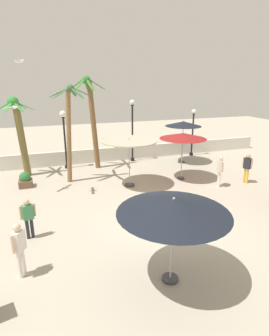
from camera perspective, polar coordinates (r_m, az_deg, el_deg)
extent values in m
plane|color=#B2A893|center=(11.24, 5.82, -11.93)|extent=(56.00, 56.00, 0.00)
cube|color=silver|center=(19.79, -6.02, 2.80)|extent=(25.20, 0.30, 0.97)
cylinder|color=#333338|center=(16.43, 9.59, -2.11)|extent=(0.42, 0.42, 0.08)
cylinder|color=#A5A5AD|center=(16.07, 9.80, 1.90)|extent=(0.05, 0.05, 2.47)
cone|color=maroon|center=(15.77, 10.06, 6.59)|extent=(2.66, 2.66, 0.31)
sphere|color=#99999E|center=(15.73, 10.09, 7.22)|extent=(0.08, 0.08, 0.08)
cylinder|color=#333338|center=(19.74, 9.69, 1.27)|extent=(0.48, 0.48, 0.08)
cylinder|color=#A5A5AD|center=(19.42, 9.89, 4.88)|extent=(0.05, 0.05, 2.63)
cone|color=black|center=(19.16, 10.11, 9.04)|extent=(2.47, 2.47, 0.32)
sphere|color=#99999E|center=(19.14, 10.14, 9.57)|extent=(0.08, 0.08, 0.08)
cylinder|color=#333338|center=(15.18, -1.04, -3.55)|extent=(0.56, 0.56, 0.08)
cylinder|color=#A5A5AD|center=(14.78, -1.07, 0.91)|extent=(0.05, 0.05, 2.54)
cylinder|color=#B7AD93|center=(14.46, -1.10, 5.66)|extent=(2.96, 2.96, 0.06)
sphere|color=#99999E|center=(14.44, -1.10, 6.12)|extent=(0.08, 0.08, 0.08)
cylinder|color=#333338|center=(8.68, 7.41, -21.80)|extent=(0.48, 0.48, 0.08)
cylinder|color=#A5A5AD|center=(8.05, 7.72, -15.93)|extent=(0.05, 0.05, 2.21)
cone|color=black|center=(7.43, 8.12, -7.81)|extent=(3.09, 3.09, 0.40)
sphere|color=#99999E|center=(7.34, 8.20, -6.32)|extent=(0.08, 0.08, 0.08)
cylinder|color=olive|center=(15.57, -13.47, 6.23)|extent=(0.52, 0.26, 5.15)
sphere|color=#376336|center=(15.31, -13.19, 15.79)|extent=(0.41, 0.41, 0.41)
ellipsoid|color=#376336|center=(15.43, -10.65, 15.17)|extent=(1.22, 0.24, 0.59)
ellipsoid|color=#376336|center=(15.96, -12.58, 15.13)|extent=(0.59, 1.21, 0.59)
ellipsoid|color=#376336|center=(15.56, -15.46, 14.86)|extent=(1.18, 0.72, 0.59)
ellipsoid|color=#376336|center=(14.90, -15.07, 14.80)|extent=(1.11, 0.86, 0.59)
ellipsoid|color=#376336|center=(14.76, -11.80, 15.00)|extent=(0.68, 1.19, 0.59)
cylinder|color=brown|center=(17.54, -22.34, 5.40)|extent=(0.62, 0.40, 4.41)
sphere|color=#378D36|center=(17.28, -23.95, 12.45)|extent=(0.64, 0.64, 0.64)
ellipsoid|color=#378D36|center=(17.23, -21.83, 11.92)|extent=(1.12, 0.25, 0.59)
ellipsoid|color=#378D36|center=(17.77, -22.67, 11.96)|extent=(0.77, 1.04, 0.59)
ellipsoid|color=#378D36|center=(17.89, -24.03, 11.83)|extent=(0.37, 1.13, 0.59)
ellipsoid|color=#378D36|center=(17.68, -25.42, 11.60)|extent=(1.03, 0.79, 0.59)
ellipsoid|color=#378D36|center=(17.17, -25.84, 11.41)|extent=(1.12, 0.52, 0.59)
ellipsoid|color=#378D36|center=(16.75, -24.75, 11.44)|extent=(0.59, 1.11, 0.59)
ellipsoid|color=#378D36|center=(16.74, -23.03, 11.65)|extent=(0.69, 1.08, 0.59)
cylinder|color=brown|center=(17.84, -8.47, 8.66)|extent=(0.66, 0.32, 5.60)
sphere|color=#377E30|center=(17.57, -10.04, 17.60)|extent=(0.52, 0.52, 0.52)
ellipsoid|color=#377E30|center=(17.78, -7.83, 16.82)|extent=(1.20, 0.37, 0.74)
ellipsoid|color=#377E30|center=(18.24, -9.89, 16.75)|extent=(0.44, 1.20, 0.74)
ellipsoid|color=#377E30|center=(17.87, -12.01, 16.62)|extent=(1.08, 0.84, 0.74)
ellipsoid|color=#377E30|center=(17.02, -11.31, 16.62)|extent=(0.96, 1.00, 0.74)
ellipsoid|color=#377E30|center=(16.93, -9.23, 16.73)|extent=(0.39, 1.20, 0.74)
cylinder|color=black|center=(19.85, -0.43, 1.80)|extent=(0.28, 0.28, 0.20)
cylinder|color=black|center=(19.42, -0.44, 7.12)|extent=(0.12, 0.12, 3.95)
cylinder|color=black|center=(19.16, -0.45, 12.93)|extent=(0.22, 0.22, 0.06)
sphere|color=white|center=(19.14, -0.46, 13.48)|extent=(0.37, 0.37, 0.37)
cylinder|color=black|center=(18.73, -13.84, 0.29)|extent=(0.28, 0.28, 0.20)
cylinder|color=black|center=(18.34, -14.20, 4.98)|extent=(0.12, 0.12, 3.35)
cylinder|color=black|center=(18.06, -14.60, 10.16)|extent=(0.22, 0.22, 0.06)
sphere|color=white|center=(18.03, -14.65, 10.82)|extent=(0.42, 0.42, 0.42)
cylinder|color=black|center=(21.74, 11.69, 2.84)|extent=(0.28, 0.28, 0.20)
cylinder|color=black|center=(21.42, 11.93, 6.69)|extent=(0.12, 0.12, 3.18)
cylinder|color=black|center=(21.18, 12.21, 10.91)|extent=(0.22, 0.22, 0.06)
sphere|color=white|center=(21.17, 12.24, 11.38)|extent=(0.35, 0.35, 0.35)
cylinder|color=silver|center=(9.09, -22.71, -18.04)|extent=(0.12, 0.12, 0.88)
cylinder|color=silver|center=(9.19, -22.10, -17.53)|extent=(0.12, 0.12, 0.88)
cube|color=silver|center=(8.74, -22.99, -13.76)|extent=(0.40, 0.43, 0.62)
sphere|color=beige|center=(8.54, -23.34, -11.29)|extent=(0.24, 0.24, 0.24)
cylinder|color=beige|center=(8.57, -23.99, -14.32)|extent=(0.08, 0.08, 0.56)
cylinder|color=beige|center=(8.89, -22.08, -12.86)|extent=(0.08, 0.08, 0.56)
cylinder|color=silver|center=(15.69, 17.05, -2.10)|extent=(0.12, 0.12, 0.87)
cylinder|color=silver|center=(15.54, 17.22, -2.30)|extent=(0.12, 0.12, 0.87)
cube|color=silver|center=(15.39, 17.38, 0.41)|extent=(0.34, 0.42, 0.62)
sphere|color=beige|center=(15.27, 17.53, 1.94)|extent=(0.24, 0.24, 0.24)
cylinder|color=beige|center=(15.60, 17.13, 0.78)|extent=(0.08, 0.08, 0.56)
cylinder|color=beige|center=(15.16, 17.66, 0.25)|extent=(0.08, 0.08, 0.56)
cylinder|color=#26262D|center=(10.95, -21.32, -11.72)|extent=(0.12, 0.12, 0.78)
cylinder|color=#26262D|center=(10.97, -20.50, -11.55)|extent=(0.12, 0.12, 0.78)
cube|color=#3F8C59|center=(10.66, -21.30, -8.51)|extent=(0.41, 0.32, 0.55)
sphere|color=tan|center=(10.51, -21.53, -6.64)|extent=(0.21, 0.21, 0.21)
cylinder|color=tan|center=(10.61, -22.59, -8.63)|extent=(0.08, 0.08, 0.49)
cylinder|color=tan|center=(10.69, -20.06, -8.13)|extent=(0.08, 0.08, 0.49)
cylinder|color=gold|center=(16.67, 22.38, -1.54)|extent=(0.12, 0.12, 0.85)
cylinder|color=gold|center=(16.73, 21.89, -1.42)|extent=(0.12, 0.12, 0.85)
cube|color=#26262D|center=(16.49, 22.43, 0.92)|extent=(0.37, 0.43, 0.61)
sphere|color=tan|center=(16.38, 22.60, 2.32)|extent=(0.23, 0.23, 0.23)
cylinder|color=tan|center=(16.39, 23.19, 0.84)|extent=(0.08, 0.08, 0.54)
cylinder|color=tan|center=(16.58, 21.69, 1.19)|extent=(0.08, 0.08, 0.54)
ellipsoid|color=white|center=(20.53, -15.11, 14.91)|extent=(0.19, 0.34, 0.12)
sphere|color=white|center=(20.36, -15.19, 14.97)|extent=(0.10, 0.10, 0.10)
cube|color=silver|center=(20.49, -14.31, 15.02)|extent=(0.58, 0.27, 0.11)
cube|color=silver|center=(20.58, -15.92, 14.91)|extent=(0.57, 0.26, 0.19)
ellipsoid|color=white|center=(14.18, -23.74, 11.43)|extent=(0.31, 0.31, 0.12)
sphere|color=white|center=(14.05, -23.30, 11.56)|extent=(0.10, 0.10, 0.10)
cube|color=silver|center=(14.37, -22.84, 11.68)|extent=(0.52, 0.51, 0.12)
cube|color=silver|center=(13.99, -24.68, 11.33)|extent=(0.52, 0.51, 0.03)
ellipsoid|color=white|center=(13.15, -22.93, 19.73)|extent=(0.33, 0.17, 0.12)
sphere|color=white|center=(13.12, -22.18, 19.96)|extent=(0.10, 0.10, 0.10)
cube|color=silver|center=(13.39, -22.72, 19.79)|extent=(0.21, 0.49, 0.09)
cube|color=silver|center=(12.92, -23.18, 19.86)|extent=(0.21, 0.49, 0.04)
cube|color=brown|center=(16.11, -21.66, -2.97)|extent=(0.70, 0.70, 0.40)
sphere|color=#2D6B33|center=(16.00, -21.80, -1.79)|extent=(0.60, 0.60, 0.60)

